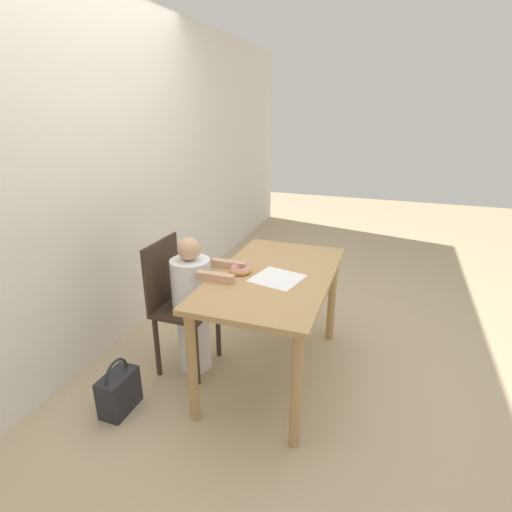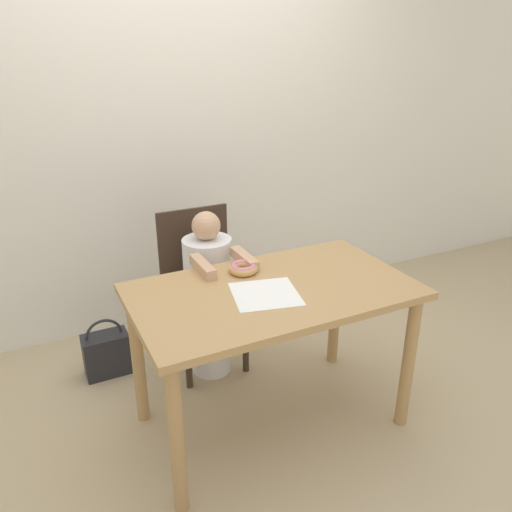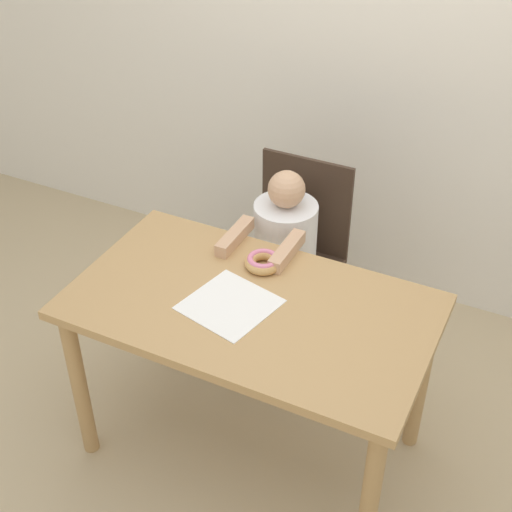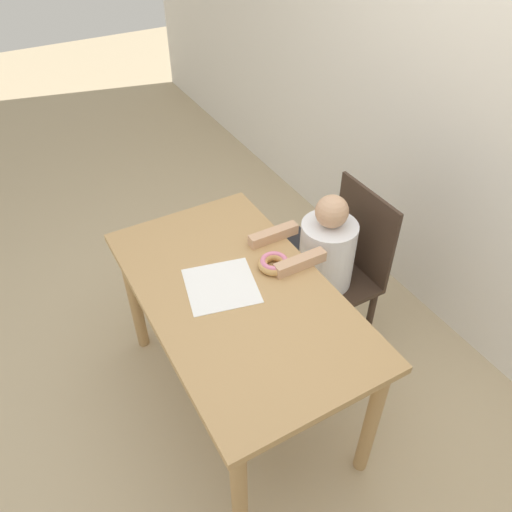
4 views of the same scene
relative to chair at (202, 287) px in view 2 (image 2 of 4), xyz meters
name	(u,v)px [view 2 (image 2 of 4)]	position (x,y,z in m)	size (l,w,h in m)	color
ground_plane	(271,420)	(0.11, -0.64, -0.48)	(12.00, 12.00, 0.00)	tan
wall_back	(176,132)	(0.11, 0.65, 0.77)	(8.00, 0.05, 2.50)	silver
dining_table	(273,309)	(0.11, -0.64, 0.15)	(1.26, 0.72, 0.74)	tan
chair	(202,287)	(0.00, 0.00, 0.00)	(0.41, 0.36, 0.92)	#38281E
child_figure	(209,297)	(0.00, -0.11, -0.01)	(0.27, 0.48, 0.96)	white
donut	(243,268)	(0.06, -0.44, 0.29)	(0.14, 0.14, 0.05)	tan
napkin	(265,294)	(0.05, -0.68, 0.26)	(0.34, 0.34, 0.00)	white
handbag	(107,353)	(-0.55, 0.12, -0.35)	(0.25, 0.14, 0.35)	#232328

